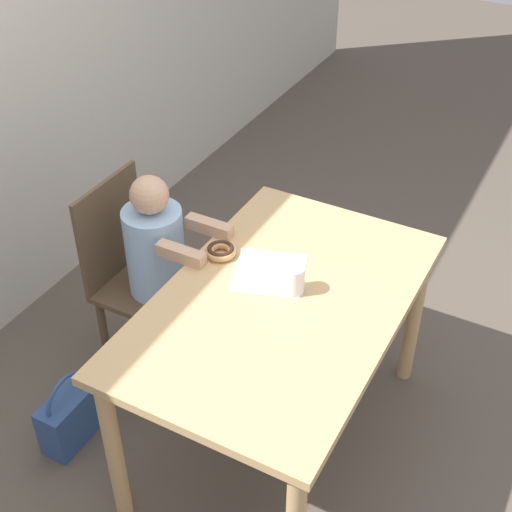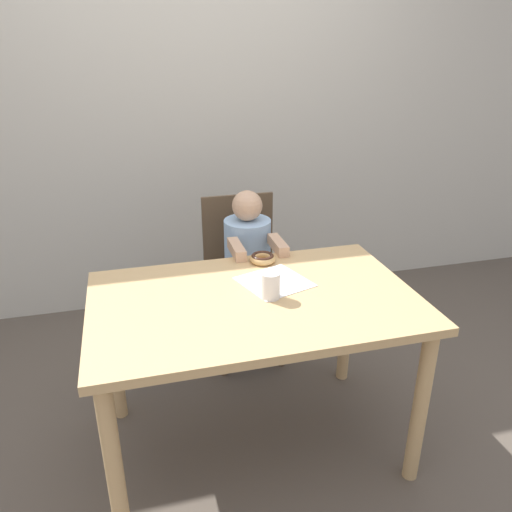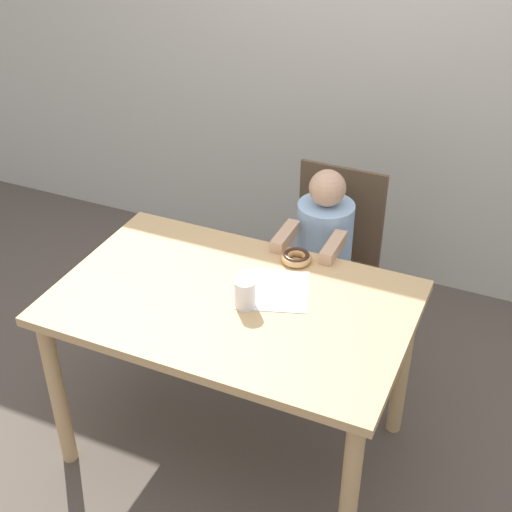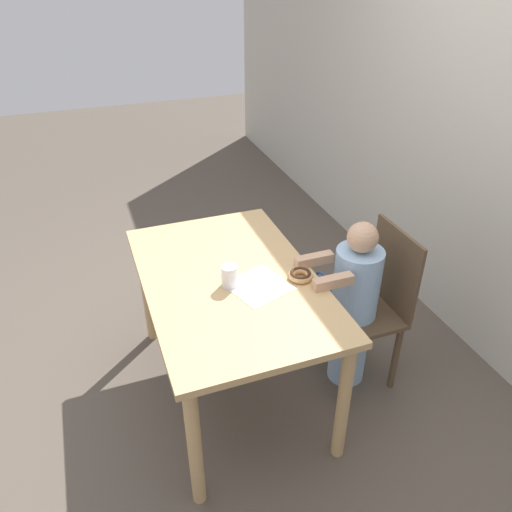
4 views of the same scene
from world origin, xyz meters
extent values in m
plane|color=brown|center=(0.00, 0.00, 0.00)|extent=(12.00, 12.00, 0.00)
cube|color=tan|center=(0.00, 0.00, 0.72)|extent=(1.26, 0.80, 0.03)
cylinder|color=tan|center=(0.57, -0.34, 0.35)|extent=(0.06, 0.06, 0.70)
cylinder|color=tan|center=(-0.57, 0.34, 0.35)|extent=(0.06, 0.06, 0.70)
cylinder|color=tan|center=(0.57, 0.34, 0.35)|extent=(0.06, 0.06, 0.70)
cube|color=brown|center=(0.13, 0.67, 0.43)|extent=(0.39, 0.36, 0.03)
cube|color=brown|center=(0.13, 0.85, 0.67)|extent=(0.39, 0.02, 0.45)
cylinder|color=brown|center=(-0.03, 0.52, 0.21)|extent=(0.04, 0.04, 0.42)
cylinder|color=brown|center=(0.29, 0.52, 0.21)|extent=(0.04, 0.04, 0.42)
cylinder|color=brown|center=(-0.03, 0.82, 0.21)|extent=(0.04, 0.04, 0.42)
cylinder|color=brown|center=(0.29, 0.82, 0.21)|extent=(0.04, 0.04, 0.42)
cylinder|color=#99BCE0|center=(0.13, 0.63, 0.22)|extent=(0.20, 0.20, 0.45)
cylinder|color=#99BCE0|center=(0.13, 0.63, 0.64)|extent=(0.24, 0.24, 0.38)
sphere|color=tan|center=(0.13, 0.63, 0.90)|extent=(0.15, 0.15, 0.15)
cube|color=tan|center=(0.03, 0.43, 0.76)|extent=(0.05, 0.20, 0.05)
cube|color=tan|center=(0.23, 0.43, 0.76)|extent=(0.05, 0.20, 0.05)
torus|color=tan|center=(0.12, 0.31, 0.75)|extent=(0.12, 0.12, 0.03)
torus|color=#381E14|center=(0.12, 0.31, 0.76)|extent=(0.10, 0.10, 0.02)
cube|color=white|center=(0.11, 0.11, 0.74)|extent=(0.32, 0.32, 0.00)
cube|color=#2D4C84|center=(-0.39, 0.73, 0.11)|extent=(0.27, 0.12, 0.23)
torus|color=#2D4C84|center=(-0.39, 0.73, 0.23)|extent=(0.22, 0.02, 0.22)
cylinder|color=white|center=(0.06, -0.02, 0.79)|extent=(0.08, 0.08, 0.11)
camera|label=1|loc=(-1.69, -0.81, 2.34)|focal=50.00mm
camera|label=2|loc=(-0.43, -1.66, 1.65)|focal=35.00mm
camera|label=3|loc=(0.90, -1.82, 2.25)|focal=50.00mm
camera|label=4|loc=(1.88, -0.56, 2.09)|focal=35.00mm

